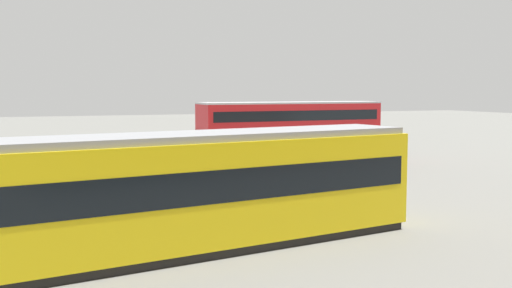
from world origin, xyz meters
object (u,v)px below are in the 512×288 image
at_px(tram_yellow, 195,190).
at_px(info_sign, 53,164).
at_px(pedestrian_near_railing, 238,172).
at_px(double_decker_bus, 291,133).

relative_size(tram_yellow, info_sign, 5.59).
bearing_deg(info_sign, pedestrian_near_railing, -176.26).
bearing_deg(pedestrian_near_railing, info_sign, 3.74).
relative_size(double_decker_bus, info_sign, 4.65).
xyz_separation_m(tram_yellow, info_sign, (3.44, -7.91, -0.02)).
height_order(tram_yellow, pedestrian_near_railing, tram_yellow).
bearing_deg(tram_yellow, info_sign, -66.49).
distance_m(tram_yellow, pedestrian_near_railing, 9.53).
distance_m(tram_yellow, info_sign, 8.62).
relative_size(double_decker_bus, pedestrian_near_railing, 7.39).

